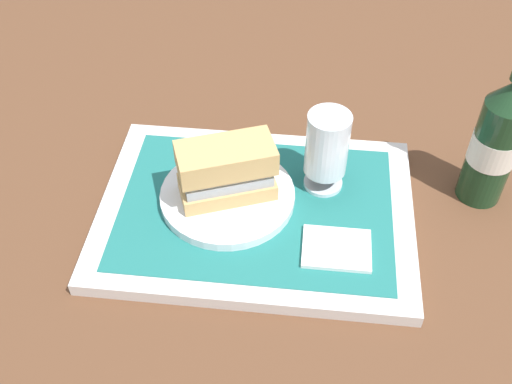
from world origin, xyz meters
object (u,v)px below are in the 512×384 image
Objects in this scene: plate at (228,196)px; beer_bottle at (497,140)px; beer_glass at (327,150)px; sandwich at (229,170)px.

beer_bottle reaches higher than plate.
beer_glass is 0.47× the size of beer_bottle.
plate is 0.15m from beer_glass.
sandwich is 1.15× the size of beer_glass.
sandwich is 0.14m from beer_glass.
beer_bottle reaches higher than beer_glass.
beer_bottle is (0.36, 0.07, 0.08)m from plate.
beer_bottle is at bearing 6.54° from beer_glass.
beer_glass reaches higher than plate.
sandwich is at bearing -168.91° from beer_bottle.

